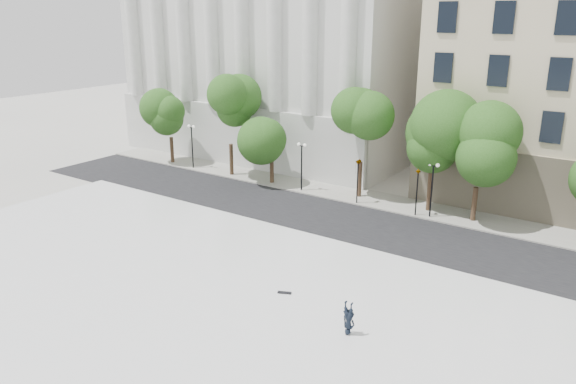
{
  "coord_description": "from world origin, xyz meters",
  "views": [
    {
      "loc": [
        18.76,
        -15.7,
        14.68
      ],
      "look_at": [
        0.95,
        10.0,
        4.61
      ],
      "focal_mm": 35.0,
      "sensor_mm": 36.0,
      "label": 1
    }
  ],
  "objects_px": {
    "traffic_light_east": "(418,170)",
    "person_lying": "(348,330)",
    "skateboard": "(284,293)",
    "traffic_light_west": "(358,159)"
  },
  "relations": [
    {
      "from": "traffic_light_east",
      "to": "person_lying",
      "type": "xyz_separation_m",
      "value": [
        4.06,
        -17.77,
        -2.94
      ]
    },
    {
      "from": "person_lying",
      "to": "skateboard",
      "type": "height_order",
      "value": "person_lying"
    },
    {
      "from": "traffic_light_east",
      "to": "skateboard",
      "type": "distance_m",
      "value": 16.52
    },
    {
      "from": "traffic_light_west",
      "to": "person_lying",
      "type": "distance_m",
      "value": 20.16
    },
    {
      "from": "traffic_light_east",
      "to": "person_lying",
      "type": "distance_m",
      "value": 18.46
    },
    {
      "from": "skateboard",
      "to": "person_lying",
      "type": "bearing_deg",
      "value": -42.89
    },
    {
      "from": "traffic_light_west",
      "to": "skateboard",
      "type": "xyz_separation_m",
      "value": [
        4.32,
        -16.21,
        -3.23
      ]
    },
    {
      "from": "traffic_light_east",
      "to": "skateboard",
      "type": "bearing_deg",
      "value": -92.27
    },
    {
      "from": "person_lying",
      "to": "traffic_light_east",
      "type": "bearing_deg",
      "value": 104.31
    },
    {
      "from": "traffic_light_east",
      "to": "person_lying",
      "type": "relative_size",
      "value": 2.5
    }
  ]
}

